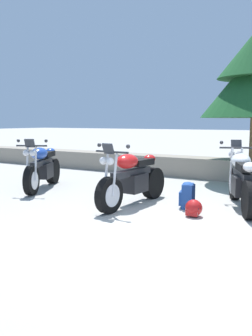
% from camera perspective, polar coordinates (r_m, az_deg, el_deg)
% --- Properties ---
extents(ground_plane, '(120.00, 120.00, 0.00)m').
position_cam_1_polar(ground_plane, '(5.16, 8.19, -9.87)').
color(ground_plane, '#A3A099').
extents(stone_wall, '(36.00, 0.80, 0.55)m').
position_cam_1_polar(stone_wall, '(9.62, 19.32, -0.43)').
color(stone_wall, gray).
rests_on(stone_wall, ground).
extents(motorcycle_blue_near_left, '(1.09, 1.94, 1.18)m').
position_cam_1_polar(motorcycle_blue_near_left, '(8.27, -13.32, 0.03)').
color(motorcycle_blue_near_left, black).
rests_on(motorcycle_blue_near_left, ground).
extents(motorcycle_red_centre, '(0.67, 2.07, 1.18)m').
position_cam_1_polar(motorcycle_red_centre, '(6.46, 0.99, -1.82)').
color(motorcycle_red_centre, black).
rests_on(motorcycle_red_centre, ground).
extents(motorcycle_white_far_right, '(1.05, 1.96, 1.18)m').
position_cam_1_polar(motorcycle_white_far_right, '(6.61, 18.17, -1.99)').
color(motorcycle_white_far_right, black).
rests_on(motorcycle_white_far_right, ground).
extents(rider_backpack, '(0.31, 0.33, 0.47)m').
position_cam_1_polar(rider_backpack, '(6.38, 9.83, -4.26)').
color(rider_backpack, navy).
rests_on(rider_backpack, ground).
extents(rider_helmet, '(0.28, 0.28, 0.28)m').
position_cam_1_polar(rider_helmet, '(5.87, 10.81, -6.39)').
color(rider_helmet, '#B21919').
rests_on(rider_helmet, ground).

